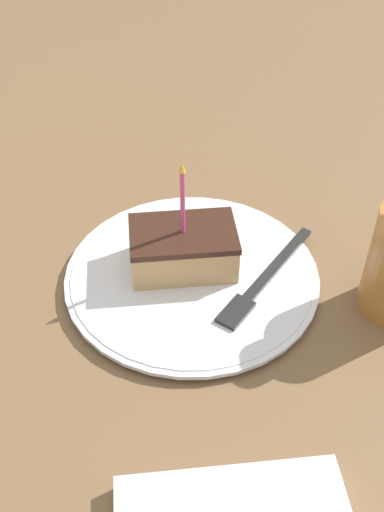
{
  "coord_description": "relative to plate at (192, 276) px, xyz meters",
  "views": [
    {
      "loc": [
        0.51,
        -0.04,
        0.48
      ],
      "look_at": [
        0.03,
        0.01,
        0.04
      ],
      "focal_mm": 42.0,
      "sensor_mm": 36.0,
      "label": 1
    }
  ],
  "objects": [
    {
      "name": "fork",
      "position": [
        0.02,
        0.08,
        0.01
      ],
      "size": [
        0.15,
        0.14,
        0.0
      ],
      "color": "#262626",
      "rests_on": "plate"
    },
    {
      "name": "plate",
      "position": [
        0.0,
        0.0,
        0.0
      ],
      "size": [
        0.29,
        0.29,
        0.01
      ],
      "color": "silver",
      "rests_on": "ground_plane"
    },
    {
      "name": "cake_slice",
      "position": [
        -0.01,
        -0.0,
        0.03
      ],
      "size": [
        0.08,
        0.12,
        0.14
      ],
      "color": "tan",
      "rests_on": "plate"
    },
    {
      "name": "ground_plane",
      "position": [
        -0.03,
        -0.01,
        -0.03
      ],
      "size": [
        2.4,
        2.4,
        0.04
      ],
      "color": "brown",
      "rests_on": "ground"
    }
  ]
}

